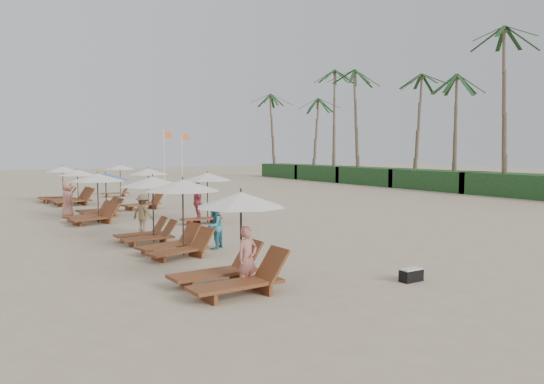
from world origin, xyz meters
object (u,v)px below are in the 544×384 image
lounger_station_4 (102,193)px  beachgoer_mid_b (143,213)px  inland_station_0 (205,190)px  beachgoer_far_a (197,203)px  lounger_station_5 (73,188)px  duffel_bag (411,275)px  lounger_station_2 (148,206)px  lounger_station_3 (93,197)px  flag_pole_near (165,160)px  lounger_station_6 (59,185)px  lounger_station_0 (229,247)px  beachgoer_far_b (67,199)px  inland_station_1 (145,186)px  lounger_station_1 (176,216)px  beachgoer_mid_a (214,226)px  beachgoer_near (247,258)px  inland_station_2 (118,176)px

lounger_station_4 → beachgoer_mid_b: size_ratio=1.72×
inland_station_0 → beachgoer_far_a: size_ratio=1.41×
lounger_station_5 → duffel_bag: (4.05, -23.07, -0.82)m
lounger_station_2 → inland_station_0: 5.04m
lounger_station_3 → flag_pole_near: (6.55, 9.58, 1.42)m
lounger_station_6 → lounger_station_0: bearing=-89.2°
lounger_station_6 → beachgoer_far_b: 8.05m
lounger_station_0 → lounger_station_6: (-0.33, 23.75, 0.06)m
inland_station_1 → beachgoer_far_a: bearing=-86.5°
flag_pole_near → lounger_station_1: bearing=-107.7°
beachgoer_far_a → flag_pole_near: bearing=177.2°
lounger_station_0 → duffel_bag: lounger_station_0 is taller
lounger_station_5 → inland_station_1: (3.05, -4.25, 0.31)m
lounger_station_1 → lounger_station_4: size_ratio=1.01×
lounger_station_0 → beachgoer_mid_b: size_ratio=1.76×
lounger_station_1 → lounger_station_2: 2.67m
lounger_station_5 → duffel_bag: lounger_station_5 is taller
lounger_station_6 → inland_station_1: (3.51, -6.47, 0.24)m
inland_station_1 → beachgoer_mid_b: 8.44m
lounger_station_1 → inland_station_0: 7.12m
lounger_station_5 → beachgoer_mid_b: 12.32m
lounger_station_2 → lounger_station_6: bearing=92.0°
lounger_station_3 → inland_station_1: bearing=49.5°
lounger_station_5 → lounger_station_6: 2.27m
lounger_station_1 → duffel_bag: 7.13m
inland_station_1 → duffel_bag: bearing=-87.0°
duffel_bag → lounger_station_6: bearing=100.1°
lounger_station_1 → beachgoer_mid_b: 4.91m
inland_station_0 → lounger_station_4: bearing=124.5°
lounger_station_5 → lounger_station_0: bearing=-90.4°
beachgoer_far_b → duffel_bag: size_ratio=3.00×
beachgoer_far_a → beachgoer_mid_b: bearing=-53.2°
beachgoer_mid_a → duffel_bag: size_ratio=2.54×
beachgoer_far_a → lounger_station_0: bearing=-9.2°
lounger_station_4 → lounger_station_6: size_ratio=1.00×
lounger_station_0 → beachgoer_near: size_ratio=1.80×
inland_station_1 → lounger_station_1: bearing=-102.5°
inland_station_0 → flag_pole_near: size_ratio=0.55×
lounger_station_2 → lounger_station_4: bearing=88.4°
inland_station_2 → duffel_bag: size_ratio=4.42×
lounger_station_5 → lounger_station_6: bearing=101.8°
beachgoer_near → beachgoer_mid_b: (0.36, 9.42, 0.01)m
lounger_station_1 → beachgoer_far_a: size_ratio=1.46×
inland_station_0 → flag_pole_near: (2.26, 12.14, 1.10)m
beachgoer_mid_a → duffel_bag: 6.81m
beachgoer_mid_b → duffel_bag: 11.33m
inland_station_1 → beachgoer_near: 17.72m
beachgoer_near → beachgoer_far_a: beachgoer_far_a is taller
inland_station_0 → inland_station_1: bearing=95.8°
lounger_station_2 → lounger_station_3: size_ratio=0.91×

